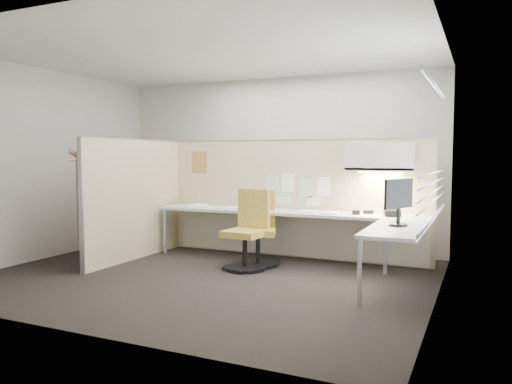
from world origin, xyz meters
The scene contains 27 objects.
floor centered at (0.00, 0.00, -0.01)m, with size 5.50×4.50×0.01m, color black.
ceiling centered at (0.00, 0.00, 2.80)m, with size 5.50×4.50×0.01m, color white.
wall_back centered at (0.00, 2.25, 1.40)m, with size 5.50×0.02×2.80m, color beige.
wall_front centered at (0.00, -2.25, 1.40)m, with size 5.50×0.02×2.80m, color beige.
wall_left centered at (-2.75, 0.00, 1.40)m, with size 0.02×4.50×2.80m, color beige.
wall_right centered at (2.75, 0.00, 1.40)m, with size 0.02×4.50×2.80m, color beige.
window_pane centered at (2.73, 0.00, 1.55)m, with size 0.01×2.80×1.30m, color #94A0AC.
partition_back centered at (0.55, 1.60, 0.88)m, with size 4.10×0.06×1.75m, color #CCBA8D.
partition_left centered at (-1.50, 0.50, 0.88)m, with size 0.06×2.20×1.75m, color #CCBA8D.
desk centered at (0.93, 1.13, 0.60)m, with size 4.00×2.07×0.73m.
overhead_bin centered at (1.90, 1.39, 1.51)m, with size 0.90×0.36×0.38m, color beige.
task_light_strip centered at (1.90, 1.39, 1.30)m, with size 0.60×0.06×0.02m, color #FFEABF.
pinned_papers centered at (0.63, 1.57, 1.03)m, with size 1.01×0.00×0.47m.
poster centered at (-1.05, 1.57, 1.42)m, with size 0.28×0.00×0.35m, color orange.
chair_left centered at (0.33, 0.86, 0.48)m, with size 0.61×0.63×1.02m.
chair_right centered at (0.29, 0.59, 0.49)m, with size 0.56×0.57×1.06m.
monitor centered at (2.30, 0.36, 1.04)m, with size 0.25×0.47×0.53m.
phone centered at (2.08, 1.26, 0.78)m, with size 0.26×0.24×0.12m.
stapler centered at (1.74, 1.40, 0.76)m, with size 0.14×0.04×0.05m, color black.
tape_dispenser centered at (1.61, 1.24, 0.76)m, with size 0.10×0.06×0.06m, color black.
coat_hook centered at (-1.58, -0.50, 1.42)m, with size 0.18×0.45×1.35m.
paper_stack_0 centered at (-0.89, 1.24, 0.75)m, with size 0.23×0.30×0.04m, color white.
paper_stack_1 centered at (-0.21, 1.31, 0.74)m, with size 0.23×0.30×0.02m, color white.
paper_stack_2 centered at (0.33, 1.15, 0.75)m, with size 0.23×0.30×0.03m, color white.
paper_stack_3 centered at (0.92, 1.27, 0.74)m, with size 0.23×0.30×0.02m, color white.
paper_stack_4 centered at (1.26, 1.20, 0.74)m, with size 0.23×0.30×0.02m, color white.
paper_stack_5 centered at (2.34, 0.66, 0.74)m, with size 0.23×0.30×0.02m, color white.
Camera 1 is at (3.18, -5.42, 1.53)m, focal length 35.00 mm.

